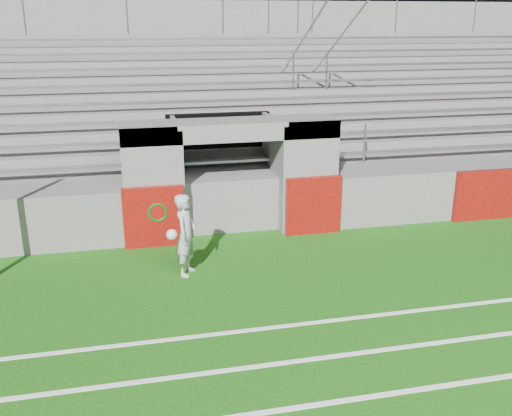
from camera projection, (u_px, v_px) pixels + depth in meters
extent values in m
plane|color=#154C0C|center=(267.00, 299.00, 10.13)|extent=(90.00, 90.00, 0.00)
cube|color=white|center=(323.00, 404.00, 7.35)|extent=(28.00, 0.09, 0.01)
cube|color=white|center=(300.00, 361.00, 8.28)|extent=(28.00, 0.09, 0.01)
cube|color=white|center=(282.00, 326.00, 9.20)|extent=(28.00, 0.09, 0.01)
cube|color=#5E5B59|center=(151.00, 182.00, 12.58)|extent=(1.20, 1.00, 2.60)
cube|color=#5E5B59|center=(307.00, 173.00, 13.34)|extent=(1.20, 1.00, 2.60)
cube|color=black|center=(219.00, 162.00, 14.55)|extent=(2.60, 0.20, 2.50)
cube|color=#5E5B59|center=(178.00, 176.00, 13.29)|extent=(0.10, 2.20, 2.50)
cube|color=#5E5B59|center=(273.00, 170.00, 13.77)|extent=(0.10, 2.20, 2.50)
cube|color=#5E5B59|center=(230.00, 129.00, 12.61)|extent=(4.80, 1.00, 0.40)
cube|color=#5E5B59|center=(207.00, 148.00, 16.57)|extent=(26.00, 8.00, 0.20)
cube|color=#5E5B59|center=(208.00, 169.00, 16.77)|extent=(26.00, 8.00, 1.05)
cube|color=#5F0B08|center=(154.00, 217.00, 12.27)|extent=(1.30, 0.15, 1.35)
cube|color=#5F0B08|center=(313.00, 205.00, 13.02)|extent=(1.30, 0.15, 1.35)
cube|color=#5F0B08|center=(495.00, 194.00, 14.02)|extent=(2.20, 0.15, 1.25)
cube|color=gray|center=(224.00, 161.00, 13.76)|extent=(23.00, 0.28, 0.06)
cube|color=#5E5B59|center=(218.00, 154.00, 14.56)|extent=(24.00, 0.75, 0.38)
cube|color=gray|center=(219.00, 139.00, 14.34)|extent=(23.00, 0.28, 0.06)
cube|color=#5E5B59|center=(214.00, 141.00, 15.19)|extent=(24.00, 0.75, 0.76)
cube|color=gray|center=(214.00, 119.00, 14.91)|extent=(23.00, 0.28, 0.06)
cube|color=#5E5B59|center=(210.00, 129.00, 15.83)|extent=(24.00, 0.75, 1.14)
cube|color=gray|center=(209.00, 101.00, 15.48)|extent=(23.00, 0.28, 0.06)
cube|color=#5E5B59|center=(206.00, 118.00, 16.46)|extent=(24.00, 0.75, 1.52)
cube|color=gray|center=(205.00, 84.00, 16.06)|extent=(23.00, 0.28, 0.06)
cube|color=#5E5B59|center=(202.00, 107.00, 17.09)|extent=(24.00, 0.75, 1.90)
cube|color=gray|center=(201.00, 68.00, 16.63)|extent=(23.00, 0.28, 0.06)
cube|color=#5E5B59|center=(199.00, 98.00, 17.73)|extent=(24.00, 0.75, 2.28)
cube|color=gray|center=(198.00, 53.00, 17.21)|extent=(23.00, 0.28, 0.06)
cube|color=#5E5B59|center=(195.00, 89.00, 18.36)|extent=(24.00, 0.75, 2.66)
cube|color=gray|center=(194.00, 39.00, 17.78)|extent=(23.00, 0.28, 0.06)
cube|color=#5E5B59|center=(193.00, 85.00, 18.97)|extent=(26.00, 0.60, 5.29)
cylinder|color=#A5A8AD|center=(326.00, 147.00, 13.94)|extent=(0.05, 0.05, 1.00)
cylinder|color=#A5A8AD|center=(293.00, 73.00, 16.24)|extent=(0.05, 0.05, 1.00)
cylinder|color=#A5A8AD|center=(268.00, 17.00, 18.54)|extent=(0.05, 0.05, 1.00)
cylinder|color=#A5A8AD|center=(294.00, 54.00, 16.08)|extent=(0.05, 6.02, 3.08)
cylinder|color=#A5A8AD|center=(365.00, 145.00, 14.15)|extent=(0.05, 0.05, 1.00)
cylinder|color=#A5A8AD|center=(327.00, 72.00, 16.45)|extent=(0.05, 0.05, 1.00)
cylinder|color=#A5A8AD|center=(298.00, 17.00, 18.74)|extent=(0.05, 0.05, 1.00)
cylinder|color=#A5A8AD|center=(327.00, 54.00, 16.29)|extent=(0.05, 6.02, 3.08)
cylinder|color=#A5A8AD|center=(24.00, 15.00, 16.95)|extent=(0.05, 0.05, 1.10)
cylinder|color=#A5A8AD|center=(127.00, 15.00, 17.58)|extent=(0.05, 0.05, 1.10)
cylinder|color=#A5A8AD|center=(223.00, 15.00, 18.21)|extent=(0.05, 0.05, 1.10)
cylinder|color=#A5A8AD|center=(312.00, 15.00, 18.83)|extent=(0.05, 0.05, 1.10)
cylinder|color=#A5A8AD|center=(396.00, 15.00, 19.46)|extent=(0.05, 0.05, 1.10)
cylinder|color=#A5A8AD|center=(475.00, 15.00, 20.09)|extent=(0.05, 0.05, 1.10)
imported|color=#AEB3B8|center=(186.00, 235.00, 10.87)|extent=(0.60, 0.70, 1.62)
sphere|color=white|center=(172.00, 235.00, 10.63)|extent=(0.21, 0.21, 0.21)
torus|color=#0C3C11|center=(157.00, 210.00, 12.24)|extent=(0.60, 0.11, 0.60)
torus|color=#0E4610|center=(158.00, 212.00, 12.21)|extent=(0.46, 0.09, 0.46)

